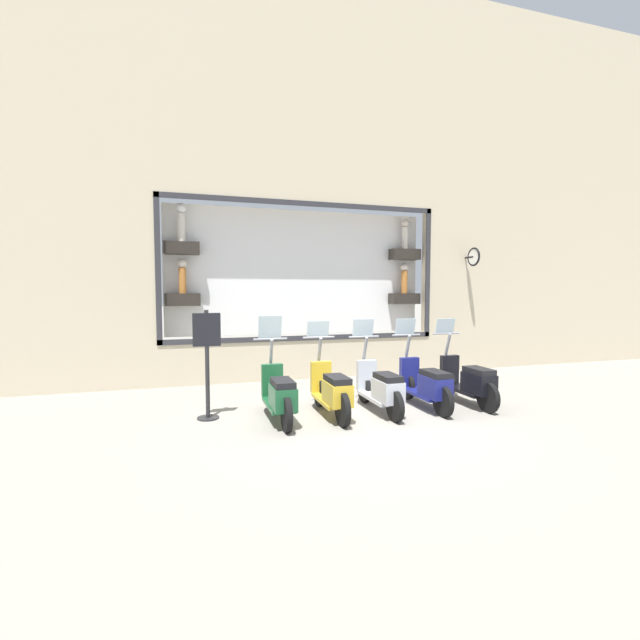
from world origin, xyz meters
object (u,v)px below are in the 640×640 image
(scooter_black_0, at_px, (469,382))
(scooter_silver_2, at_px, (381,388))
(scooter_green_4, at_px, (279,395))
(scooter_navy_1, at_px, (426,385))
(shop_sign_post, at_px, (207,360))
(scooter_yellow_3, at_px, (332,391))

(scooter_black_0, bearing_deg, scooter_silver_2, 90.04)
(scooter_green_4, bearing_deg, scooter_silver_2, -90.15)
(scooter_silver_2, distance_m, scooter_green_4, 1.80)
(scooter_navy_1, xyz_separation_m, scooter_green_4, (0.00, 2.71, 0.01))
(scooter_black_0, relative_size, scooter_navy_1, 1.00)
(scooter_navy_1, height_order, scooter_silver_2, scooter_silver_2)
(scooter_silver_2, height_order, shop_sign_post, shop_sign_post)
(scooter_navy_1, xyz_separation_m, shop_sign_post, (0.50, 3.82, 0.55))
(scooter_black_0, xyz_separation_m, scooter_navy_1, (-0.00, 0.90, -0.00))
(scooter_black_0, height_order, scooter_silver_2, scooter_silver_2)
(scooter_yellow_3, bearing_deg, scooter_black_0, -90.02)
(scooter_silver_2, xyz_separation_m, scooter_yellow_3, (0.00, 0.90, 0.01))
(scooter_yellow_3, height_order, scooter_green_4, scooter_green_4)
(scooter_navy_1, xyz_separation_m, scooter_yellow_3, (0.00, 1.80, 0.01))
(scooter_black_0, distance_m, scooter_green_4, 3.61)
(scooter_silver_2, bearing_deg, scooter_navy_1, -89.94)
(scooter_yellow_3, bearing_deg, scooter_navy_1, -90.04)
(scooter_navy_1, height_order, shop_sign_post, shop_sign_post)
(scooter_black_0, bearing_deg, shop_sign_post, 83.91)
(scooter_silver_2, relative_size, scooter_yellow_3, 1.00)
(scooter_green_4, xyz_separation_m, shop_sign_post, (0.50, 1.11, 0.54))
(scooter_navy_1, distance_m, scooter_silver_2, 0.90)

